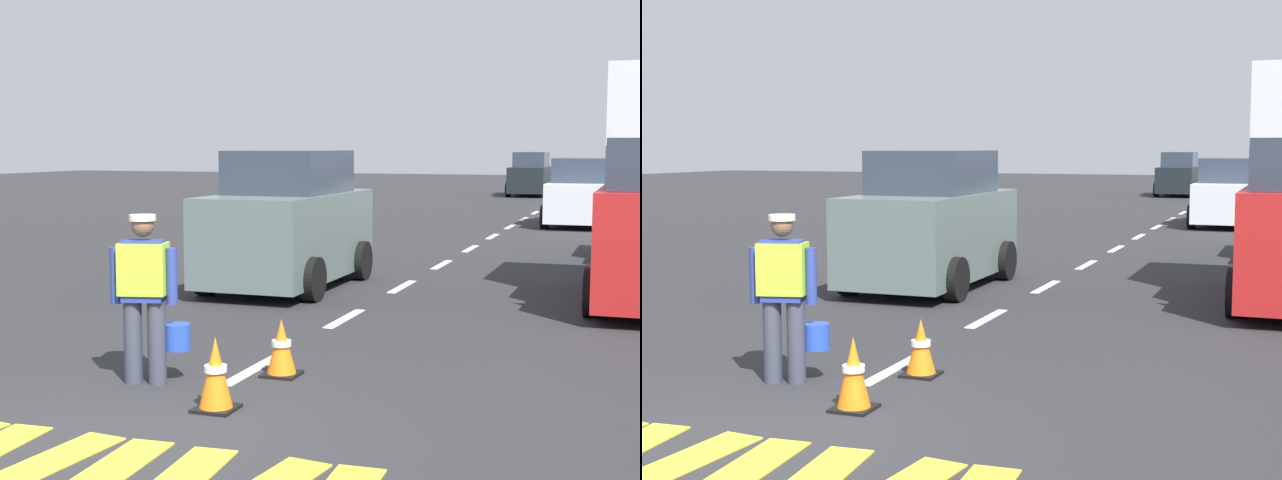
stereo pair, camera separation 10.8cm
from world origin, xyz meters
TOP-DOWN VIEW (x-y plane):
  - ground_plane at (0.00, 21.00)m, footprint 96.00×96.00m
  - crosswalk_stripes at (-0.00, -0.67)m, footprint 4.53×1.93m
  - lane_center_line at (0.00, 25.20)m, footprint 0.14×46.40m
  - road_worker at (-0.76, 1.85)m, footprint 0.72×0.50m
  - traffic_cone_near at (0.29, 1.24)m, footprint 0.36×0.36m
  - traffic_cone_far at (0.37, 2.57)m, footprint 0.36×0.36m
  - car_oncoming_lead at (-1.79, 8.08)m, footprint 2.01×3.91m
  - car_outgoing_far at (1.93, 21.80)m, footprint 2.09×3.98m
  - car_oncoming_third at (-1.58, 37.98)m, footprint 1.89×4.23m

SIDE VIEW (x-z plane):
  - ground_plane at x=0.00m, z-range 0.00..0.00m
  - lane_center_line at x=0.00m, z-range 0.00..0.01m
  - crosswalk_stripes at x=0.00m, z-range 0.00..0.01m
  - traffic_cone_far at x=0.37m, z-range 0.00..0.58m
  - traffic_cone_near at x=0.29m, z-range 0.00..0.66m
  - car_outgoing_far at x=1.93m, z-range -0.07..1.92m
  - road_worker at x=-0.76m, z-range 0.10..1.77m
  - car_oncoming_third at x=-1.58m, z-range -0.07..1.98m
  - car_oncoming_lead at x=-1.79m, z-range -0.08..2.18m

